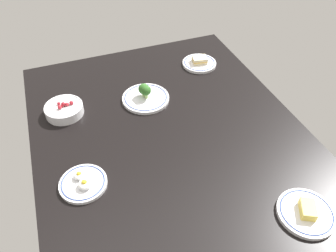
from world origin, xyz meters
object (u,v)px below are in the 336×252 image
(bowl_berries, at_px, (64,109))
(plate_sandwich, at_px, (199,63))
(plate_cheese, at_px, (306,212))
(plate_broccoli, at_px, (146,96))
(plate_eggs, at_px, (83,183))

(bowl_berries, xyz_separation_m, plate_sandwich, (0.16, -0.75, -0.01))
(bowl_berries, xyz_separation_m, plate_cheese, (-0.82, -0.70, -0.01))
(plate_broccoli, distance_m, plate_eggs, 0.54)
(bowl_berries, bearing_deg, plate_broccoli, -94.83)
(plate_broccoli, bearing_deg, plate_sandwich, -63.04)
(plate_sandwich, xyz_separation_m, plate_cheese, (-0.98, 0.05, -0.00))
(plate_broccoli, bearing_deg, plate_eggs, 137.31)
(plate_eggs, xyz_separation_m, bowl_berries, (0.43, 0.01, 0.01))
(plate_eggs, bearing_deg, plate_cheese, -119.46)
(plate_cheese, bearing_deg, plate_eggs, 60.54)
(plate_broccoli, height_order, bowl_berries, plate_broccoli)
(plate_cheese, bearing_deg, plate_sandwich, -2.67)
(plate_sandwich, bearing_deg, plate_broccoli, 116.96)
(bowl_berries, bearing_deg, plate_sandwich, -78.22)
(bowl_berries, relative_size, plate_cheese, 0.88)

